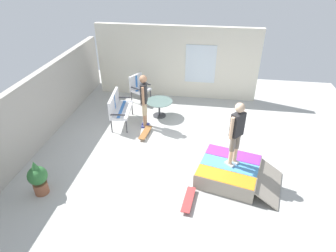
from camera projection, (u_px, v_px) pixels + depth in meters
The scene contains 12 objects.
ground_plane at pixel (176, 154), 8.05m from camera, with size 12.00×12.00×0.10m, color #B2B2AD.
back_wall_cinderblock at pixel (36, 112), 8.02m from camera, with size 9.00×0.20×1.99m.
house_facade at pixel (177, 62), 10.59m from camera, with size 0.23×6.00×2.67m.
skate_ramp at pixel (230, 172), 7.02m from camera, with size 1.78×2.21×0.42m.
patio_bench at pixel (118, 106), 9.12m from camera, with size 1.30×0.69×1.02m.
patio_chair_near_house at pixel (138, 86), 10.53m from camera, with size 0.81×0.78×1.02m.
patio_table at pixel (159, 105), 9.63m from camera, with size 0.90×0.90×0.57m.
person_watching at pixel (144, 97), 8.73m from camera, with size 0.48×0.27×1.75m.
person_skater at pixel (237, 130), 6.45m from camera, with size 0.38×0.37×1.65m.
skateboard_by_bench at pixel (145, 133), 8.77m from camera, with size 0.82×0.29×0.10m.
skateboard_spare at pixel (188, 200), 6.39m from camera, with size 0.82×0.28×0.10m.
potted_plant at pixel (38, 177), 6.46m from camera, with size 0.44×0.44×0.92m.
Camera 1 is at (-6.41, -0.75, 4.83)m, focal length 30.41 mm.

